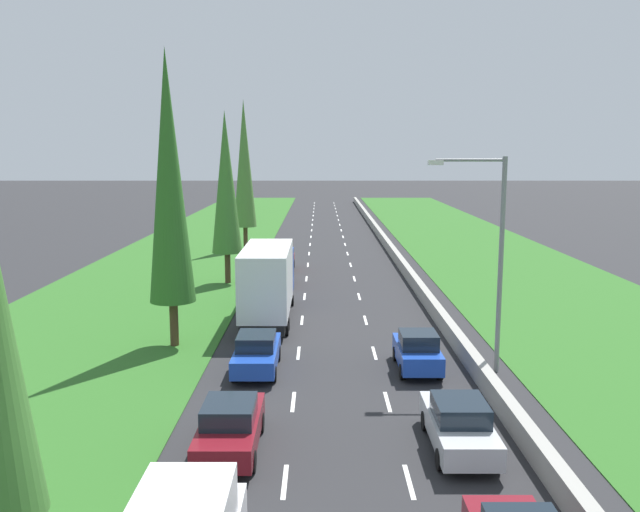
{
  "coord_description": "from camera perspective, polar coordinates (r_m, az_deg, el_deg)",
  "views": [
    {
      "loc": [
        -0.76,
        -2.35,
        9.19
      ],
      "look_at": [
        -0.73,
        54.07,
        0.25
      ],
      "focal_mm": 37.09,
      "sensor_mm": 36.0,
      "label": 1
    }
  ],
  "objects": [
    {
      "name": "street_light_mast",
      "position": [
        28.02,
        14.66,
        0.59
      ],
      "size": [
        3.2,
        0.28,
        9.0
      ],
      "color": "gray",
      "rests_on": "ground"
    },
    {
      "name": "grass_verge_left",
      "position": [
        64.14,
        -10.72,
        0.62
      ],
      "size": [
        14.0,
        140.0,
        0.04
      ],
      "primitive_type": "cube",
      "color": "#2D6623",
      "rests_on": "ground"
    },
    {
      "name": "grass_verge_right",
      "position": [
        64.81,
        13.45,
        0.62
      ],
      "size": [
        14.0,
        140.0,
        0.04
      ],
      "primitive_type": "cube",
      "color": "#2D6623",
      "rests_on": "ground"
    },
    {
      "name": "white_box_truck_left_lane",
      "position": [
        36.16,
        -4.5,
        -2.2
      ],
      "size": [
        2.46,
        9.4,
        4.18
      ],
      "color": "black",
      "rests_on": "ground"
    },
    {
      "name": "median_barrier",
      "position": [
        63.3,
        5.83,
        0.99
      ],
      "size": [
        0.44,
        120.0,
        0.85
      ],
      "primitive_type": "cube",
      "color": "#9E9B93",
      "rests_on": "ground"
    },
    {
      "name": "maroon_sedan_left_lane",
      "position": [
        21.21,
        -7.78,
        -14.34
      ],
      "size": [
        1.82,
        4.5,
        1.64
      ],
      "color": "maroon",
      "rests_on": "ground"
    },
    {
      "name": "lane_markings",
      "position": [
        63.03,
        0.66,
        0.62
      ],
      "size": [
        3.64,
        116.0,
        0.01
      ],
      "color": "white",
      "rests_on": "ground"
    },
    {
      "name": "poplar_tree_second",
      "position": [
        31.31,
        -12.94,
        6.57
      ],
      "size": [
        2.15,
        2.15,
        13.87
      ],
      "color": "#4C3823",
      "rests_on": "ground"
    },
    {
      "name": "silver_sedan_right_lane",
      "position": [
        21.58,
        11.86,
        -14.03
      ],
      "size": [
        1.82,
        4.5,
        1.64
      ],
      "color": "silver",
      "rests_on": "ground"
    },
    {
      "name": "maroon_hatchback_left_lane",
      "position": [
        45.82,
        -3.57,
        -1.52
      ],
      "size": [
        1.74,
        3.9,
        1.72
      ],
      "color": "maroon",
      "rests_on": "ground"
    },
    {
      "name": "poplar_tree_fourth",
      "position": [
        62.41,
        -6.58,
        7.89
      ],
      "size": [
        2.15,
        2.15,
        13.97
      ],
      "color": "#4C3823",
      "rests_on": "ground"
    },
    {
      "name": "red_hatchback_left_lane",
      "position": [
        51.65,
        -3.27,
        -0.32
      ],
      "size": [
        1.74,
        3.9,
        1.72
      ],
      "color": "red",
      "rests_on": "ground"
    },
    {
      "name": "blue_sedan_left_lane",
      "position": [
        28.29,
        -5.51,
        -8.27
      ],
      "size": [
        1.82,
        4.5,
        1.64
      ],
      "color": "#1E47B7",
      "rests_on": "ground"
    },
    {
      "name": "blue_hatchback_right_lane",
      "position": [
        28.52,
        8.37,
        -8.12
      ],
      "size": [
        1.74,
        3.9,
        1.72
      ],
      "color": "#1E47B7",
      "rests_on": "ground"
    },
    {
      "name": "poplar_tree_third",
      "position": [
        46.24,
        -8.16,
        6.25
      ],
      "size": [
        2.1,
        2.1,
        11.99
      ],
      "color": "#4C3823",
      "rests_on": "ground"
    },
    {
      "name": "ground_plane",
      "position": [
        63.03,
        0.66,
        0.62
      ],
      "size": [
        300.0,
        300.0,
        0.0
      ],
      "primitive_type": "plane",
      "color": "#28282B",
      "rests_on": "ground"
    }
  ]
}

